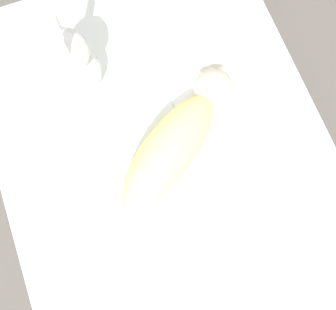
% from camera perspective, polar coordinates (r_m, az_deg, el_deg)
% --- Properties ---
extents(ground_plane, '(12.00, 12.00, 0.00)m').
position_cam_1_polar(ground_plane, '(1.55, -0.09, -2.83)').
color(ground_plane, '#514C47').
extents(bed_mattress, '(1.53, 1.10, 0.24)m').
position_cam_1_polar(bed_mattress, '(1.43, -0.10, -1.87)').
color(bed_mattress, white).
rests_on(bed_mattress, ground_plane).
extents(burp_cloth, '(0.17, 0.18, 0.02)m').
position_cam_1_polar(burp_cloth, '(1.39, 3.95, 9.36)').
color(burp_cloth, white).
rests_on(burp_cloth, bed_mattress).
extents(swaddled_baby, '(0.41, 0.51, 0.16)m').
position_cam_1_polar(swaddled_baby, '(1.25, 1.21, 2.07)').
color(swaddled_baby, '#EFDB7F').
rests_on(swaddled_baby, bed_mattress).
extents(pillow, '(0.30, 0.33, 0.10)m').
position_cam_1_polar(pillow, '(1.48, 6.49, 18.69)').
color(pillow, white).
rests_on(pillow, bed_mattress).
extents(bunny_plush, '(0.17, 0.17, 0.35)m').
position_cam_1_polar(bunny_plush, '(1.32, -13.74, 12.72)').
color(bunny_plush, white).
rests_on(bunny_plush, bed_mattress).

